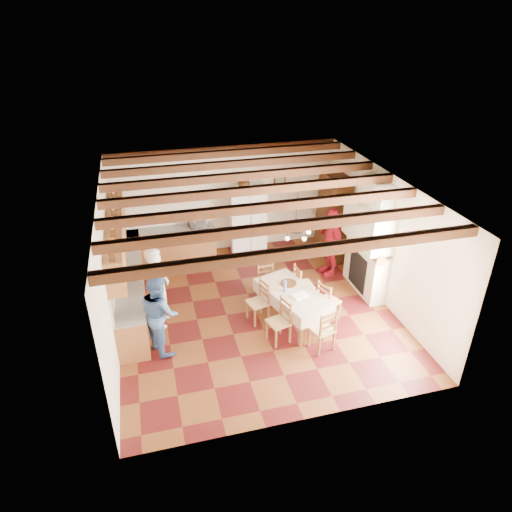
{
  "coord_description": "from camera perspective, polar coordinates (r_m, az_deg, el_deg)",
  "views": [
    {
      "loc": [
        -2.16,
        -8.29,
        6.08
      ],
      "look_at": [
        0.1,
        0.3,
        1.25
      ],
      "focal_mm": 32.0,
      "sensor_mm": 36.0,
      "label": 1
    }
  ],
  "objects": [
    {
      "name": "floor",
      "position": [
        10.51,
        -0.11,
        -6.87
      ],
      "size": [
        6.0,
        6.5,
        0.02
      ],
      "primitive_type": "cube",
      "color": "#471010",
      "rests_on": "ground"
    },
    {
      "name": "ceiling",
      "position": [
        9.1,
        -0.13,
        8.82
      ],
      "size": [
        6.0,
        6.5,
        0.02
      ],
      "primitive_type": "cube",
      "color": "silver",
      "rests_on": "ground"
    },
    {
      "name": "wall_back",
      "position": [
        12.61,
        -3.9,
        7.18
      ],
      "size": [
        6.0,
        0.02,
        3.0
      ],
      "primitive_type": "cube",
      "color": "beige",
      "rests_on": "ground"
    },
    {
      "name": "wall_front",
      "position": [
        7.14,
        6.66,
        -11.62
      ],
      "size": [
        6.0,
        0.02,
        3.0
      ],
      "primitive_type": "cube",
      "color": "beige",
      "rests_on": "ground"
    },
    {
      "name": "wall_left",
      "position": [
        9.51,
        -17.97,
        -1.8
      ],
      "size": [
        0.02,
        6.5,
        3.0
      ],
      "primitive_type": "cube",
      "color": "beige",
      "rests_on": "ground"
    },
    {
      "name": "wall_right",
      "position": [
        10.79,
        15.55,
        2.31
      ],
      "size": [
        0.02,
        6.5,
        3.0
      ],
      "primitive_type": "cube",
      "color": "beige",
      "rests_on": "ground"
    },
    {
      "name": "ceiling_beams",
      "position": [
        9.13,
        -0.13,
        8.23
      ],
      "size": [
        6.0,
        6.3,
        0.16
      ],
      "primitive_type": null,
      "color": "#3C2312",
      "rests_on": "ground"
    },
    {
      "name": "lower_cabinets_left",
      "position": [
        10.93,
        -15.42,
        -3.75
      ],
      "size": [
        0.6,
        4.3,
        0.86
      ],
      "primitive_type": "cube",
      "color": "brown",
      "rests_on": "ground"
    },
    {
      "name": "lower_cabinets_back",
      "position": [
        12.59,
        -10.4,
        1.38
      ],
      "size": [
        2.3,
        0.6,
        0.86
      ],
      "primitive_type": "cube",
      "color": "brown",
      "rests_on": "ground"
    },
    {
      "name": "countertop_left",
      "position": [
        10.7,
        -15.73,
        -1.71
      ],
      "size": [
        0.62,
        4.3,
        0.04
      ],
      "primitive_type": "cube",
      "color": "slate",
      "rests_on": "lower_cabinets_left"
    },
    {
      "name": "countertop_back",
      "position": [
        12.4,
        -10.57,
        3.23
      ],
      "size": [
        2.34,
        0.62,
        0.04
      ],
      "primitive_type": "cube",
      "color": "slate",
      "rests_on": "lower_cabinets_back"
    },
    {
      "name": "backsplash_left",
      "position": [
        10.57,
        -17.48,
        -0.4
      ],
      "size": [
        0.03,
        4.3,
        0.6
      ],
      "primitive_type": "cube",
      "color": "white",
      "rests_on": "ground"
    },
    {
      "name": "backsplash_back",
      "position": [
        12.53,
        -10.83,
        5.09
      ],
      "size": [
        2.3,
        0.03,
        0.6
      ],
      "primitive_type": "cube",
      "color": "white",
      "rests_on": "ground"
    },
    {
      "name": "upper_cabinets",
      "position": [
        10.27,
        -17.12,
        2.89
      ],
      "size": [
        0.35,
        4.2,
        0.7
      ],
      "primitive_type": "cube",
      "color": "brown",
      "rests_on": "ground"
    },
    {
      "name": "fireplace",
      "position": [
        10.85,
        13.65,
        2.14
      ],
      "size": [
        0.56,
        1.6,
        2.8
      ],
      "primitive_type": null,
      "color": "beige",
      "rests_on": "ground"
    },
    {
      "name": "wall_picture",
      "position": [
        12.82,
        2.97,
        9.24
      ],
      "size": [
        0.34,
        0.03,
        0.42
      ],
      "primitive_type": "cube",
      "color": "black",
      "rests_on": "ground"
    },
    {
      "name": "refrigerator",
      "position": [
        12.61,
        -1.05,
        4.54
      ],
      "size": [
        1.02,
        0.87,
        1.9
      ],
      "primitive_type": "cube",
      "rotation": [
        0.0,
        0.0,
        -0.09
      ],
      "color": "white",
      "rests_on": "floor"
    },
    {
      "name": "hutch",
      "position": [
        12.55,
        9.62,
        5.01
      ],
      "size": [
        0.54,
        1.27,
        2.31
      ],
      "primitive_type": null,
      "rotation": [
        0.0,
        0.0,
        0.0
      ],
      "color": "#341C0D",
      "rests_on": "floor"
    },
    {
      "name": "dining_table",
      "position": [
        9.85,
        4.61,
        -4.79
      ],
      "size": [
        1.39,
        1.94,
        0.77
      ],
      "rotation": [
        0.0,
        0.0,
        0.31
      ],
      "color": "beige",
      "rests_on": "floor"
    },
    {
      "name": "chandelier",
      "position": [
        9.08,
        4.99,
        3.49
      ],
      "size": [
        0.47,
        0.47,
        0.03
      ],
      "primitive_type": "torus",
      "color": "black",
      "rests_on": "ground"
    },
    {
      "name": "chair_left_near",
      "position": [
        9.37,
        2.82,
        -8.19
      ],
      "size": [
        0.5,
        0.51,
        0.96
      ],
      "primitive_type": null,
      "rotation": [
        0.0,
        0.0,
        -1.3
      ],
      "color": "brown",
      "rests_on": "floor"
    },
    {
      "name": "chair_left_far",
      "position": [
        9.93,
        0.21,
        -5.78
      ],
      "size": [
        0.49,
        0.51,
        0.96
      ],
      "primitive_type": null,
      "rotation": [
        0.0,
        0.0,
        -1.32
      ],
      "color": "brown",
      "rests_on": "floor"
    },
    {
      "name": "chair_right_near",
      "position": [
        10.12,
        9.07,
        -5.46
      ],
      "size": [
        0.53,
        0.54,
        0.96
      ],
      "primitive_type": null,
      "rotation": [
        0.0,
        0.0,
        1.97
      ],
      "color": "brown",
      "rests_on": "floor"
    },
    {
      "name": "chair_right_far",
      "position": [
        10.61,
        5.99,
        -3.5
      ],
      "size": [
        0.43,
        0.44,
        0.96
      ],
      "primitive_type": null,
      "rotation": [
        0.0,
        0.0,
        1.63
      ],
      "color": "brown",
      "rests_on": "floor"
    },
    {
      "name": "chair_end_near",
      "position": [
        9.27,
        8.3,
        -8.98
      ],
      "size": [
        0.51,
        0.49,
        0.96
      ],
      "primitive_type": null,
      "rotation": [
        0.0,
        0.0,
        3.4
      ],
      "color": "brown",
      "rests_on": "floor"
    },
    {
      "name": "chair_end_far",
      "position": [
        10.68,
        1.51,
        -3.1
      ],
      "size": [
        0.46,
        0.44,
        0.96
      ],
      "primitive_type": null,
      "rotation": [
        0.0,
        0.0,
        0.1
      ],
      "color": "brown",
      "rests_on": "floor"
    },
    {
      "name": "person_man",
      "position": [
        9.84,
        -12.07,
        -3.8
      ],
      "size": [
        0.55,
        0.74,
        1.84
      ],
      "primitive_type": "imported",
      "rotation": [
        0.0,
        0.0,
        1.4
      ],
      "color": "white",
      "rests_on": "floor"
    },
    {
      "name": "person_woman_blue",
      "position": [
        9.16,
        -11.98,
        -6.98
      ],
      "size": [
        0.91,
        1.01,
        1.71
      ],
      "primitive_type": "imported",
      "rotation": [
        0.0,
        0.0,
        1.96
      ],
      "color": "#4162A1",
      "rests_on": "floor"
    },
    {
      "name": "person_woman_red",
      "position": [
        11.67,
        9.3,
        1.8
      ],
      "size": [
        0.52,
        1.09,
        1.8
      ],
      "primitive_type": "imported",
      "rotation": [
        0.0,
        0.0,
        -1.5
      ],
      "color": "#B01526",
      "rests_on": "floor"
    },
    {
      "name": "microwave",
      "position": [
        12.39,
        -7.31,
        4.26
      ],
      "size": [
        0.52,
        0.39,
        0.27
      ],
      "primitive_type": "imported",
      "rotation": [
        0.0,
        0.0,
        0.14
      ],
      "color": "silver",
      "rests_on": "countertop_back"
    },
    {
      "name": "fridge_vase",
      "position": [
        12.18,
        -1.55,
        9.27
      ],
      "size": [
        0.37,
        0.37,
        0.32
      ],
      "primitive_type": "imported",
      "rotation": [
        0.0,
        0.0,
        -0.24
      ],
      "color": "#341C0D",
      "rests_on": "refrigerator"
    }
  ]
}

